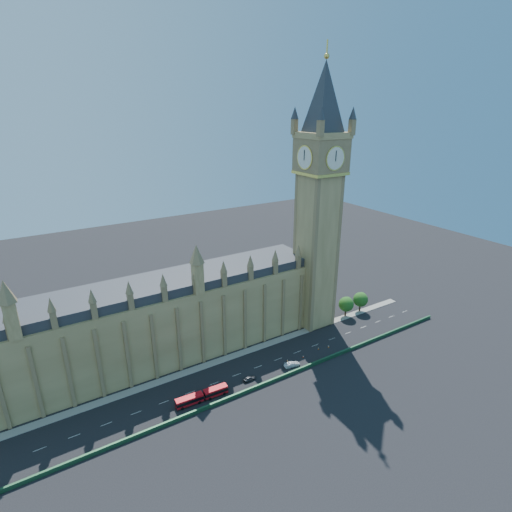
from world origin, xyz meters
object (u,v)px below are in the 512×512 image
car_grey (249,378)px  car_white (292,364)px  red_bus (202,396)px  car_silver (291,365)px

car_grey → car_white: (15.80, -1.12, 0.05)m
red_bus → car_grey: bearing=4.6°
car_grey → car_white: 15.84m
red_bus → car_white: (32.03, -0.64, -0.65)m
car_silver → car_white: 0.50m
red_bus → car_silver: bearing=1.6°
car_grey → car_silver: car_silver is taller
car_grey → car_silver: (15.31, -1.19, 0.10)m
car_silver → car_grey: bearing=93.3°
car_silver → car_white: size_ratio=0.94×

